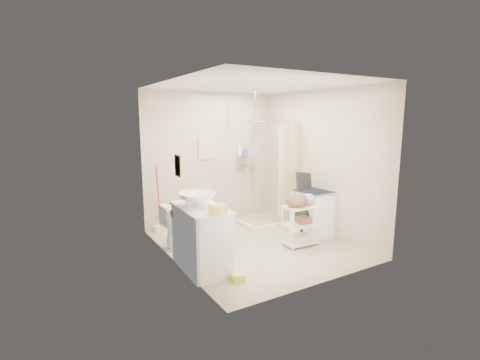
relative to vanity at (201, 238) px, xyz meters
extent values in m
plane|color=#BDB08E|center=(1.16, 0.42, -0.45)|extent=(3.20, 3.20, 0.00)
cube|color=silver|center=(1.16, 0.42, 2.15)|extent=(2.80, 3.20, 0.04)
cube|color=beige|center=(1.16, 2.02, 0.85)|extent=(2.80, 0.04, 2.60)
cube|color=beige|center=(1.16, -1.18, 0.85)|extent=(2.80, 0.04, 2.60)
cube|color=beige|center=(-0.24, 0.42, 0.85)|extent=(0.04, 3.20, 2.60)
cube|color=beige|center=(2.56, 0.42, 0.85)|extent=(0.04, 3.20, 2.60)
cube|color=white|center=(0.00, 0.00, 0.00)|extent=(0.61, 1.04, 0.90)
imported|color=white|center=(-0.01, 0.09, 0.54)|extent=(0.63, 0.63, 0.18)
cube|color=yellow|center=(0.05, -0.41, 0.51)|extent=(0.21, 0.16, 0.11)
cube|color=yellow|center=(0.24, -0.58, -0.38)|extent=(0.25, 0.20, 0.13)
imported|color=silver|center=(0.12, 0.97, -0.09)|extent=(0.72, 0.42, 0.72)
imported|color=brown|center=(0.97, 1.86, -0.29)|extent=(0.18, 0.13, 0.31)
imported|color=brown|center=(1.27, 1.82, -0.28)|extent=(0.24, 0.22, 0.35)
cube|color=beige|center=(1.01, 2.00, 1.05)|extent=(0.28, 0.03, 0.42)
imported|color=white|center=(1.78, 1.95, 0.98)|extent=(0.09, 0.09, 0.22)
imported|color=#3B52B1|center=(1.91, 1.93, 0.96)|extent=(0.09, 0.09, 0.18)
cube|color=white|center=(2.30, 0.27, -0.04)|extent=(0.59, 0.61, 0.82)
camera|label=1|loc=(-1.89, -4.22, 1.63)|focal=26.00mm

